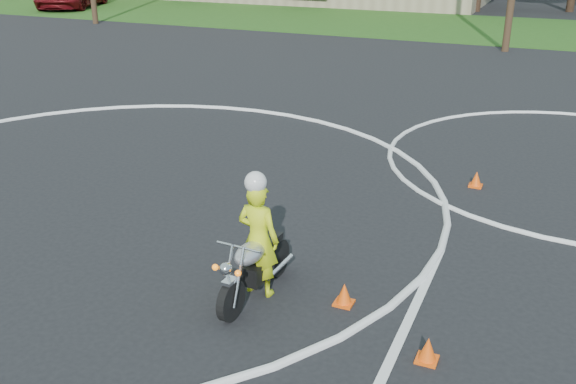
% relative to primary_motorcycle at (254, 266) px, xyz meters
% --- Properties ---
extents(grass_strip, '(120.00, 10.00, 0.02)m').
position_rel_primary_motorcycle_xyz_m(grass_strip, '(-4.02, 26.28, -0.44)').
color(grass_strip, '#1E4714').
rests_on(grass_strip, ground).
extents(course_markings, '(19.05, 19.05, 0.12)m').
position_rel_primary_motorcycle_xyz_m(course_markings, '(-1.85, 3.63, -0.44)').
color(course_markings, silver).
rests_on(course_markings, ground).
extents(primary_motorcycle, '(0.62, 1.76, 0.93)m').
position_rel_primary_motorcycle_xyz_m(primary_motorcycle, '(0.00, 0.00, 0.00)').
color(primary_motorcycle, black).
rests_on(primary_motorcycle, ground).
extents(rider_primary_grp, '(0.59, 0.40, 1.72)m').
position_rel_primary_motorcycle_xyz_m(rider_primary_grp, '(-0.00, 0.13, 0.38)').
color(rider_primary_grp, '#C7DA17').
rests_on(rider_primary_grp, ground).
extents(traffic_cones, '(17.00, 9.69, 0.30)m').
position_rel_primary_motorcycle_xyz_m(traffic_cones, '(1.46, 2.13, -0.31)').
color(traffic_cones, '#FB530D').
rests_on(traffic_cones, ground).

